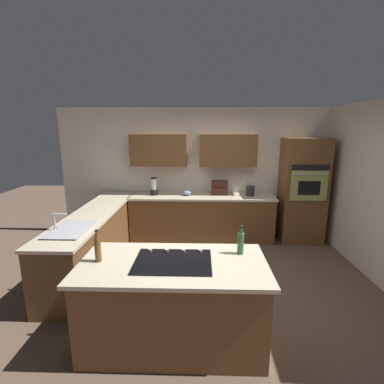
{
  "coord_description": "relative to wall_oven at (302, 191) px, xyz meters",
  "views": [
    {
      "loc": [
        0.13,
        3.71,
        2.2
      ],
      "look_at": [
        0.27,
        -0.86,
        1.17
      ],
      "focal_mm": 26.5,
      "sensor_mm": 36.0,
      "label": 1
    }
  ],
  "objects": [
    {
      "name": "lower_cabinets_side",
      "position": [
        3.67,
        1.17,
        -0.58
      ],
      "size": [
        0.6,
        2.9,
        0.86
      ],
      "primitive_type": "cube",
      "color": "brown",
      "rests_on": "ground"
    },
    {
      "name": "countertop_back",
      "position": [
        1.95,
        -0.0,
        -0.13
      ],
      "size": [
        2.84,
        0.64,
        0.04
      ],
      "primitive_type": "cube",
      "color": "beige",
      "rests_on": "lower_cabinets_back"
    },
    {
      "name": "wall_oven",
      "position": [
        0.0,
        0.0,
        0.0
      ],
      "size": [
        0.8,
        0.66,
        2.02
      ],
      "color": "brown",
      "rests_on": "ground"
    },
    {
      "name": "wall_back",
      "position": [
        1.91,
        -0.33,
        0.4
      ],
      "size": [
        6.0,
        0.44,
        2.6
      ],
      "color": "silver",
      "rests_on": "ground"
    },
    {
      "name": "ground_plane",
      "position": [
        1.85,
        1.72,
        -1.01
      ],
      "size": [
        14.0,
        14.0,
        0.0
      ],
      "primitive_type": "plane",
      "color": "brown"
    },
    {
      "name": "blender",
      "position": [
        2.9,
        -0.04,
        0.04
      ],
      "size": [
        0.15,
        0.15,
        0.36
      ],
      "color": "black",
      "rests_on": "countertop_back"
    },
    {
      "name": "spice_rack",
      "position": [
        1.6,
        -0.08,
        0.03
      ],
      "size": [
        0.32,
        0.11,
        0.29
      ],
      "color": "#381E14",
      "rests_on": "countertop_back"
    },
    {
      "name": "lower_cabinets_back",
      "position": [
        1.95,
        -0.0,
        -0.58
      ],
      "size": [
        2.8,
        0.6,
        0.86
      ],
      "primitive_type": "cube",
      "color": "brown",
      "rests_on": "ground"
    },
    {
      "name": "sink_unit",
      "position": [
        3.68,
        1.98,
        -0.1
      ],
      "size": [
        0.46,
        0.7,
        0.23
      ],
      "color": "#515456",
      "rests_on": "countertop_side"
    },
    {
      "name": "countertop_side",
      "position": [
        3.67,
        1.17,
        -0.13
      ],
      "size": [
        0.64,
        2.94,
        0.04
      ],
      "primitive_type": "cube",
      "color": "beige",
      "rests_on": "lower_cabinets_side"
    },
    {
      "name": "mixing_bowl",
      "position": [
        2.25,
        -0.04,
        -0.06
      ],
      "size": [
        0.19,
        0.19,
        0.1
      ],
      "primitive_type": "ellipsoid",
      "color": "#668CB2",
      "rests_on": "countertop_back"
    },
    {
      "name": "island_top",
      "position": [
        2.25,
        2.84,
        -0.13
      ],
      "size": [
        1.87,
        0.95,
        0.04
      ],
      "primitive_type": "cube",
      "color": "beige",
      "rests_on": "island_base"
    },
    {
      "name": "cooktop",
      "position": [
        2.25,
        2.84,
        -0.11
      ],
      "size": [
        0.76,
        0.56,
        0.03
      ],
      "color": "black",
      "rests_on": "island_top"
    },
    {
      "name": "wall_left",
      "position": [
        -0.6,
        1.42,
        0.29
      ],
      "size": [
        0.1,
        4.0,
        2.6
      ],
      "primitive_type": "cube",
      "color": "silver",
      "rests_on": "ground"
    },
    {
      "name": "island_base",
      "position": [
        2.25,
        2.84,
        -0.58
      ],
      "size": [
        1.79,
        0.87,
        0.86
      ],
      "primitive_type": "cube",
      "color": "brown",
      "rests_on": "ground"
    },
    {
      "name": "kettle",
      "position": [
        1.0,
        -0.04,
        -0.02
      ],
      "size": [
        0.17,
        0.17,
        0.2
      ],
      "primitive_type": "cylinder",
      "color": "#262628",
      "rests_on": "countertop_back"
    },
    {
      "name": "second_bottle",
      "position": [
        1.55,
        2.62,
        0.01
      ],
      "size": [
        0.07,
        0.07,
        0.31
      ],
      "color": "#336B38",
      "rests_on": "island_top"
    },
    {
      "name": "oil_bottle",
      "position": [
        2.99,
        2.85,
        0.02
      ],
      "size": [
        0.06,
        0.06,
        0.33
      ],
      "color": "brown",
      "rests_on": "island_top"
    }
  ]
}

